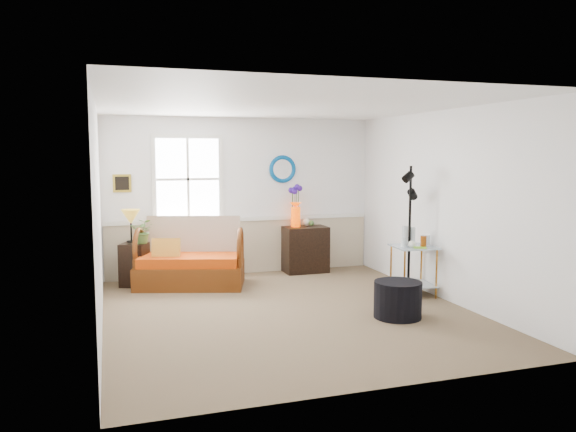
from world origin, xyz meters
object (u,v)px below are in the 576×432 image
object	(u,v)px
side_table	(413,271)
ottoman	(398,300)
cabinet	(305,249)
loveseat	(190,252)
lamp_stand	(134,264)
floor_lamp	(409,230)

from	to	relation	value
side_table	ottoman	xyz separation A→B (m)	(-0.75, -0.91, -0.13)
cabinet	side_table	size ratio (longest dim) A/B	1.09
loveseat	lamp_stand	world-z (taller)	loveseat
loveseat	side_table	size ratio (longest dim) A/B	2.23
cabinet	floor_lamp	distance (m)	2.15
lamp_stand	floor_lamp	world-z (taller)	floor_lamp
ottoman	lamp_stand	bearing A→B (deg)	137.44
side_table	floor_lamp	world-z (taller)	floor_lamp
loveseat	floor_lamp	bearing A→B (deg)	-9.27
loveseat	ottoman	bearing A→B (deg)	-31.54
lamp_stand	floor_lamp	distance (m)	4.15
floor_lamp	cabinet	bearing A→B (deg)	105.23
side_table	floor_lamp	bearing A→B (deg)	92.97
floor_lamp	lamp_stand	bearing A→B (deg)	144.71
floor_lamp	ottoman	bearing A→B (deg)	-136.33
side_table	ottoman	bearing A→B (deg)	-129.37
ottoman	side_table	bearing A→B (deg)	50.63
loveseat	ottoman	xyz separation A→B (m)	(2.18, -2.46, -0.29)
loveseat	ottoman	size ratio (longest dim) A/B	2.72
cabinet	floor_lamp	xyz separation A→B (m)	(0.91, -1.88, 0.53)
cabinet	lamp_stand	bearing A→B (deg)	-176.95
lamp_stand	cabinet	distance (m)	2.83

